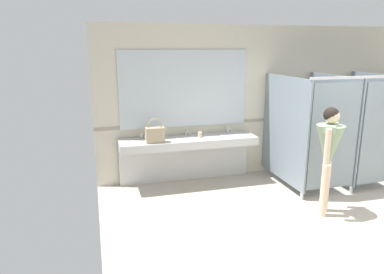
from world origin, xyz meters
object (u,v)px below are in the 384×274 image
at_px(person_standing, 329,148).
at_px(soap_dispenser, 153,133).
at_px(handbag, 155,134).
at_px(paper_cup, 200,135).

height_order(person_standing, soap_dispenser, person_standing).
bearing_deg(person_standing, soap_dispenser, 140.36).
bearing_deg(handbag, person_standing, -34.30).
xyz_separation_m(handbag, paper_cup, (0.82, 0.10, -0.09)).
distance_m(person_standing, soap_dispenser, 2.92).
relative_size(handbag, paper_cup, 3.91).
height_order(handbag, soap_dispenser, handbag).
bearing_deg(person_standing, handbag, 145.70).
bearing_deg(soap_dispenser, handbag, -93.63).
bearing_deg(handbag, soap_dispenser, 86.37).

